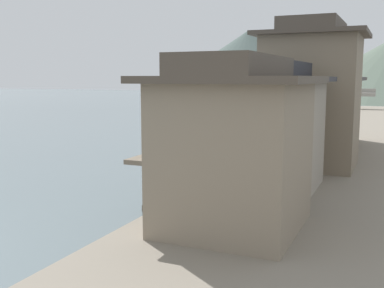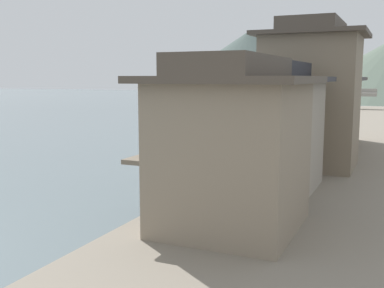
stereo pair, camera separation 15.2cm
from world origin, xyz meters
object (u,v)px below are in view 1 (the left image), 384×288
object	(u,v)px
house_waterfront_second	(271,128)
house_waterfront_tall	(310,96)
boat_moored_nearest	(213,175)
house_waterfront_narrow	(319,111)
boat_moored_second	(277,141)
boat_midriver_drifting	(253,153)
house_waterfront_far	(328,107)
stone_bridge	(300,96)
house_waterfront_nearest	(234,145)
boat_moored_third	(175,194)
boat_moored_far	(213,140)

from	to	relation	value
house_waterfront_second	house_waterfront_tall	size ratio (longest dim) A/B	0.79
boat_moored_nearest	house_waterfront_narrow	distance (m)	10.03
boat_moored_second	boat_midriver_drifting	distance (m)	8.12
house_waterfront_far	boat_moored_second	bearing A→B (deg)	141.85
boat_moored_second	house_waterfront_second	distance (m)	23.28
boat_moored_second	house_waterfront_narrow	distance (m)	11.86
boat_moored_nearest	house_waterfront_tall	xyz separation A→B (m)	(5.39, 2.32, 4.87)
house_waterfront_far	boat_moored_nearest	bearing A→B (deg)	-110.01
house_waterfront_tall	stone_bridge	xyz separation A→B (m)	(-11.60, 57.61, -2.32)
boat_midriver_drifting	house_waterfront_tall	xyz separation A→B (m)	(5.65, -7.31, 4.93)
house_waterfront_nearest	house_waterfront_second	xyz separation A→B (m)	(-0.23, 6.03, -0.01)
boat_moored_third	house_waterfront_narrow	world-z (taller)	house_waterfront_narrow
stone_bridge	boat_midriver_drifting	bearing A→B (deg)	-83.25
boat_moored_second	house_waterfront_nearest	world-z (taller)	house_waterfront_nearest
boat_moored_far	house_waterfront_narrow	distance (m)	13.84
house_waterfront_nearest	house_waterfront_narrow	world-z (taller)	same
house_waterfront_second	boat_moored_third	bearing A→B (deg)	-171.76
house_waterfront_tall	house_waterfront_far	world-z (taller)	house_waterfront_tall
house_waterfront_nearest	house_waterfront_narrow	distance (m)	18.56
boat_moored_second	boat_moored_third	size ratio (longest dim) A/B	0.78
boat_moored_far	house_waterfront_nearest	distance (m)	28.44
house_waterfront_far	house_waterfront_second	bearing A→B (deg)	-90.59
boat_moored_second	house_waterfront_tall	world-z (taller)	house_waterfront_tall
boat_moored_far	house_waterfront_far	xyz separation A→B (m)	(10.93, -1.65, 3.65)
boat_moored_second	house_waterfront_second	bearing A→B (deg)	-77.29
boat_moored_nearest	boat_midriver_drifting	distance (m)	9.63
boat_moored_far	house_waterfront_second	xyz separation A→B (m)	(10.74, -19.95, 3.65)
boat_moored_nearest	house_waterfront_narrow	bearing A→B (deg)	56.87
house_waterfront_tall	house_waterfront_narrow	world-z (taller)	house_waterfront_tall
boat_moored_far	house_waterfront_tall	xyz separation A→B (m)	(11.36, -12.95, 4.96)
boat_moored_nearest	boat_moored_third	size ratio (longest dim) A/B	0.82
boat_moored_nearest	house_waterfront_second	bearing A→B (deg)	-44.42
boat_moored_second	house_waterfront_narrow	size ratio (longest dim) A/B	0.67
boat_midriver_drifting	house_waterfront_narrow	xyz separation A→B (m)	(5.38, -1.78, 3.64)
boat_moored_second	stone_bridge	world-z (taller)	stone_bridge
boat_moored_second	house_waterfront_tall	bearing A→B (deg)	-69.79
house_waterfront_nearest	stone_bridge	world-z (taller)	house_waterfront_nearest
house_waterfront_nearest	stone_bridge	distance (m)	71.53
boat_moored_nearest	boat_midriver_drifting	size ratio (longest dim) A/B	0.87
boat_moored_far	boat_midriver_drifting	distance (m)	8.03
boat_moored_second	house_waterfront_nearest	xyz separation A→B (m)	(5.29, -28.46, 3.69)
boat_moored_far	house_waterfront_tall	bearing A→B (deg)	-48.75
boat_moored_far	stone_bridge	world-z (taller)	stone_bridge
boat_moored_nearest	boat_midriver_drifting	bearing A→B (deg)	91.50
boat_moored_far	stone_bridge	distance (m)	44.74
boat_moored_nearest	boat_moored_second	distance (m)	17.75
boat_moored_third	boat_moored_far	xyz separation A→B (m)	(-5.98, 20.64, -0.10)
boat_midriver_drifting	stone_bridge	bearing A→B (deg)	96.75
boat_moored_nearest	house_waterfront_nearest	size ratio (longest dim) A/B	0.71
boat_moored_far	house_waterfront_far	bearing A→B (deg)	-8.57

